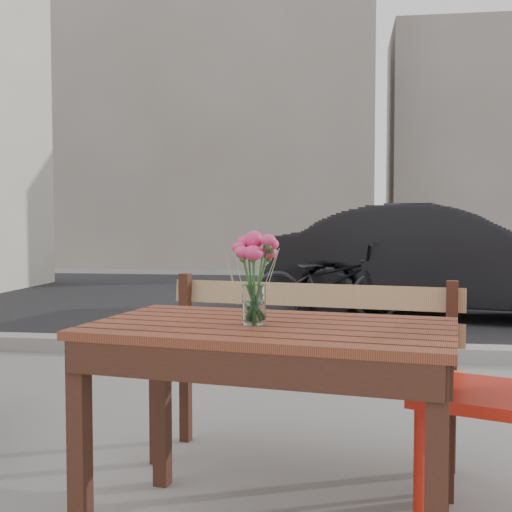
{
  "coord_description": "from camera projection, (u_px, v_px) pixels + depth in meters",
  "views": [
    {
      "loc": [
        0.36,
        -2.25,
        1.11
      ],
      "look_at": [
        0.05,
        -0.04,
        0.99
      ],
      "focal_mm": 45.0,
      "sensor_mm": 36.0,
      "label": 1
    }
  ],
  "objects": [
    {
      "name": "red_chair",
      "position": [
        510.0,
        380.0,
        2.31
      ],
      "size": [
        0.6,
        0.6,
        0.94
      ],
      "rotation": [
        0.0,
        0.0,
        -1.94
      ],
      "color": "red",
      "rests_on": "ground"
    },
    {
      "name": "bicycle",
      "position": [
        327.0,
        282.0,
        7.21
      ],
      "size": [
        1.75,
        0.84,
        0.88
      ],
      "primitive_type": "imported",
      "rotation": [
        0.0,
        0.0,
        1.73
      ],
      "color": "black",
      "rests_on": "ground"
    },
    {
      "name": "backdrop_buildings",
      "position": [
        339.0,
        125.0,
        16.36
      ],
      "size": [
        15.5,
        4.0,
        8.0
      ],
      "color": "gray",
      "rests_on": "ground"
    },
    {
      "name": "main_table",
      "position": [
        271.0,
        360.0,
        2.22
      ],
      "size": [
        1.33,
        0.91,
        0.76
      ],
      "rotation": [
        0.0,
        0.0,
        -0.17
      ],
      "color": "#592217",
      "rests_on": "ground"
    },
    {
      "name": "main_bench",
      "position": [
        306.0,
        348.0,
        2.96
      ],
      "size": [
        1.46,
        0.66,
        0.87
      ],
      "rotation": [
        0.0,
        0.0,
        -0.18
      ],
      "color": "#A07F52",
      "rests_on": "ground"
    },
    {
      "name": "parked_car",
      "position": [
        444.0,
        261.0,
        7.54
      ],
      "size": [
        4.22,
        2.22,
        1.32
      ],
      "primitive_type": "imported",
      "rotation": [
        0.0,
        0.0,
        1.36
      ],
      "color": "black",
      "rests_on": "ground"
    },
    {
      "name": "main_vase",
      "position": [
        254.0,
        266.0,
        2.19
      ],
      "size": [
        0.17,
        0.17,
        0.32
      ],
      "color": "white",
      "rests_on": "main_table"
    },
    {
      "name": "street",
      "position": [
        313.0,
        317.0,
        7.34
      ],
      "size": [
        30.0,
        8.12,
        0.12
      ],
      "color": "black",
      "rests_on": "ground"
    }
  ]
}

